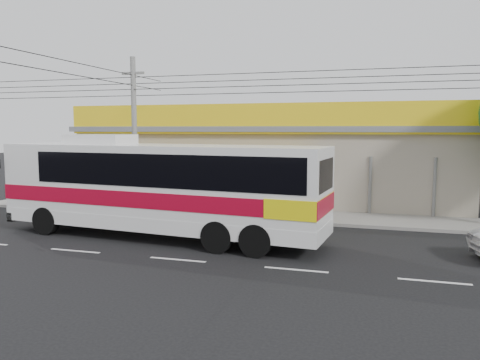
# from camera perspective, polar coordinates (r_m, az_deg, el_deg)

# --- Properties ---
(ground) EXTENTS (120.00, 120.00, 0.00)m
(ground) POSITION_cam_1_polar(r_m,az_deg,el_deg) (18.25, -4.38, -7.60)
(ground) COLOR black
(ground) RESTS_ON ground
(sidewalk) EXTENTS (30.00, 3.20, 0.15)m
(sidewalk) POSITION_cam_1_polar(r_m,az_deg,el_deg) (23.81, 0.76, -4.12)
(sidewalk) COLOR gray
(sidewalk) RESTS_ON ground
(lane_markings) EXTENTS (50.00, 0.12, 0.01)m
(lane_markings) POSITION_cam_1_polar(r_m,az_deg,el_deg) (16.02, -7.61, -9.61)
(lane_markings) COLOR silver
(lane_markings) RESTS_ON ground
(storefront_building) EXTENTS (22.60, 9.20, 5.70)m
(storefront_building) POSITION_cam_1_polar(r_m,az_deg,el_deg) (28.87, 3.74, 2.14)
(storefront_building) COLOR #A29983
(storefront_building) RESTS_ON ground
(coach_bus) EXTENTS (13.62, 4.11, 4.13)m
(coach_bus) POSITION_cam_1_polar(r_m,az_deg,el_deg) (18.76, -9.31, -0.42)
(coach_bus) COLOR silver
(coach_bus) RESTS_ON ground
(motorbike_red) EXTENTS (2.01, 1.17, 1.00)m
(motorbike_red) POSITION_cam_1_polar(r_m,az_deg,el_deg) (25.74, -16.84, -2.31)
(motorbike_red) COLOR maroon
(motorbike_red) RESTS_ON sidewalk
(motorbike_dark) EXTENTS (1.98, 0.58, 1.19)m
(motorbike_dark) POSITION_cam_1_polar(r_m,az_deg,el_deg) (28.50, -17.32, -1.33)
(motorbike_dark) COLOR black
(motorbike_dark) RESTS_ON sidewalk
(utility_pole) EXTENTS (34.00, 14.00, 7.85)m
(utility_pole) POSITION_cam_1_polar(r_m,az_deg,el_deg) (23.85, -12.88, 11.17)
(utility_pole) COLOR slate
(utility_pole) RESTS_ON ground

